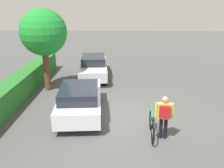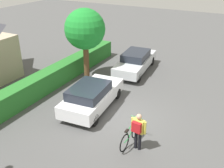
% 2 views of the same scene
% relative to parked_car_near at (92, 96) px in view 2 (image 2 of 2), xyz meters
% --- Properties ---
extents(ground_plane, '(60.00, 60.00, 0.00)m').
position_rel_parked_car_near_xyz_m(ground_plane, '(-0.06, -1.70, -0.72)').
color(ground_plane, '#4C4C4C').
extents(hedge_row, '(15.31, 0.90, 1.12)m').
position_rel_parked_car_near_xyz_m(hedge_row, '(-0.06, 3.44, -0.16)').
color(hedge_row, '#276F28').
rests_on(hedge_row, ground).
extents(parked_car_near, '(4.26, 2.12, 1.38)m').
position_rel_parked_car_near_xyz_m(parked_car_near, '(0.00, 0.00, 0.00)').
color(parked_car_near, silver).
rests_on(parked_car_near, ground).
extents(parked_car_far, '(4.70, 2.05, 1.38)m').
position_rel_parked_car_near_xyz_m(parked_car_far, '(5.54, 0.01, -0.01)').
color(parked_car_far, silver).
rests_on(parked_car_far, ground).
extents(bicycle, '(1.79, 0.50, 1.02)m').
position_rel_parked_car_near_xyz_m(bicycle, '(-1.68, -2.91, -0.31)').
color(bicycle, black).
rests_on(bicycle, ground).
extents(person_rider, '(0.39, 0.66, 1.63)m').
position_rel_parked_car_near_xyz_m(person_rider, '(-1.86, -3.30, 0.27)').
color(person_rider, black).
rests_on(person_rider, ground).
extents(tree_kerbside, '(2.44, 2.44, 4.40)m').
position_rel_parked_car_near_xyz_m(tree_kerbside, '(3.03, 2.29, 2.42)').
color(tree_kerbside, brown).
rests_on(tree_kerbside, ground).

